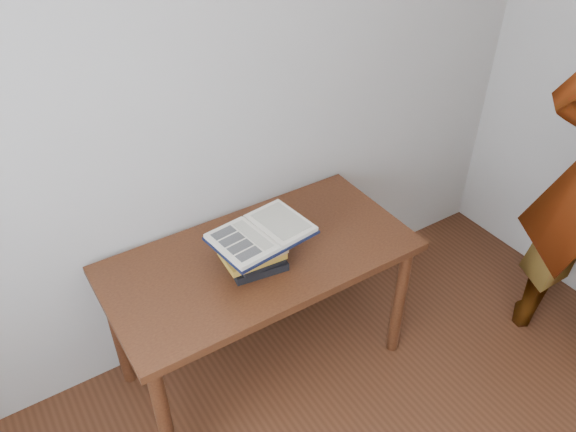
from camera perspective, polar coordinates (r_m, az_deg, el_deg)
desk at (r=2.47m, az=-2.77°, el=-5.68°), size 1.33×0.66×0.71m
book_stack at (r=2.30m, az=-3.28°, el=-3.89°), size 0.27×0.19×0.15m
open_book at (r=2.25m, az=-2.71°, el=-1.78°), size 0.42×0.32×0.03m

